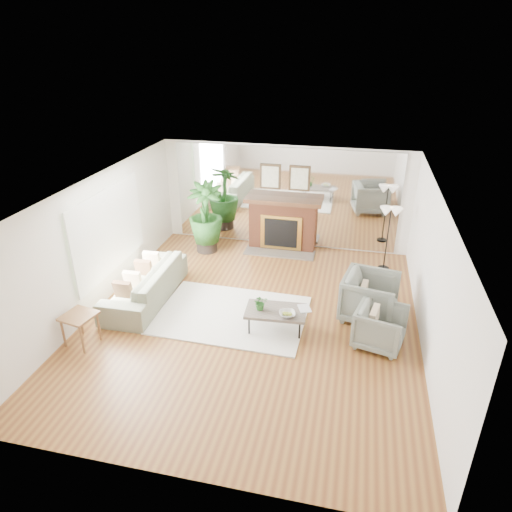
% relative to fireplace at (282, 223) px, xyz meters
% --- Properties ---
extents(ground, '(7.00, 7.00, 0.00)m').
position_rel_fireplace_xyz_m(ground, '(0.00, -3.26, -0.66)').
color(ground, brown).
rests_on(ground, ground).
extents(wall_left, '(0.02, 7.00, 2.50)m').
position_rel_fireplace_xyz_m(wall_left, '(-2.99, -3.26, 0.59)').
color(wall_left, silver).
rests_on(wall_left, ground).
extents(wall_right, '(0.02, 7.00, 2.50)m').
position_rel_fireplace_xyz_m(wall_right, '(2.99, -3.26, 0.59)').
color(wall_right, silver).
rests_on(wall_right, ground).
extents(wall_back, '(6.00, 0.02, 2.50)m').
position_rel_fireplace_xyz_m(wall_back, '(0.00, 0.23, 0.59)').
color(wall_back, silver).
rests_on(wall_back, ground).
extents(mirror_panel, '(5.40, 0.04, 2.40)m').
position_rel_fireplace_xyz_m(mirror_panel, '(0.00, 0.21, 0.59)').
color(mirror_panel, silver).
rests_on(mirror_panel, wall_back).
extents(window_panel, '(0.04, 2.40, 1.50)m').
position_rel_fireplace_xyz_m(window_panel, '(-2.96, -2.86, 0.69)').
color(window_panel, '#B2E09E').
rests_on(window_panel, wall_left).
extents(fireplace, '(1.85, 0.83, 2.05)m').
position_rel_fireplace_xyz_m(fireplace, '(0.00, 0.00, 0.00)').
color(fireplace, brown).
rests_on(fireplace, ground).
extents(area_rug, '(2.80, 2.03, 0.03)m').
position_rel_fireplace_xyz_m(area_rug, '(-0.40, -3.23, -0.64)').
color(area_rug, white).
rests_on(area_rug, ground).
extents(coffee_table, '(1.10, 0.69, 0.42)m').
position_rel_fireplace_xyz_m(coffee_table, '(0.49, -3.51, -0.27)').
color(coffee_table, '#5D534A').
rests_on(coffee_table, ground).
extents(sofa, '(0.96, 2.38, 0.69)m').
position_rel_fireplace_xyz_m(sofa, '(-2.23, -3.01, -0.31)').
color(sofa, gray).
rests_on(sofa, ground).
extents(armchair_back, '(1.13, 1.11, 0.88)m').
position_rel_fireplace_xyz_m(armchair_back, '(2.10, -2.73, -0.22)').
color(armchair_back, slate).
rests_on(armchair_back, ground).
extents(armchair_front, '(0.96, 0.95, 0.73)m').
position_rel_fireplace_xyz_m(armchair_front, '(2.29, -3.55, -0.30)').
color(armchair_front, slate).
rests_on(armchair_front, ground).
extents(side_table, '(0.59, 0.59, 0.58)m').
position_rel_fireplace_xyz_m(side_table, '(-2.65, -4.63, -0.18)').
color(side_table, olive).
rests_on(side_table, ground).
extents(potted_ficus, '(0.95, 0.95, 1.73)m').
position_rel_fireplace_xyz_m(potted_ficus, '(-1.77, -0.57, 0.26)').
color(potted_ficus, black).
rests_on(potted_ficus, ground).
extents(floor_lamp, '(0.48, 0.27, 1.47)m').
position_rel_fireplace_xyz_m(floor_lamp, '(2.44, -0.62, 0.60)').
color(floor_lamp, black).
rests_on(floor_lamp, ground).
extents(tabletop_plant, '(0.30, 0.28, 0.27)m').
position_rel_fireplace_xyz_m(tabletop_plant, '(0.23, -3.55, -0.10)').
color(tabletop_plant, '#2A6826').
rests_on(tabletop_plant, coffee_table).
extents(fruit_bowl, '(0.35, 0.35, 0.07)m').
position_rel_fireplace_xyz_m(fruit_bowl, '(0.72, -3.65, -0.20)').
color(fruit_bowl, olive).
rests_on(fruit_bowl, coffee_table).
extents(book, '(0.29, 0.33, 0.02)m').
position_rel_fireplace_xyz_m(book, '(0.89, -3.41, -0.22)').
color(book, olive).
rests_on(book, coffee_table).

